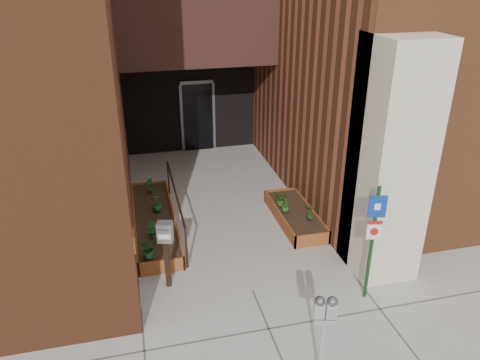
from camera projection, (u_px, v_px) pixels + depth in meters
ground at (253, 291)px, 8.49m from camera, size 80.00×80.00×0.00m
planter_left at (154, 222)px, 10.47m from camera, size 0.90×3.60×0.30m
planter_right at (295, 216)px, 10.71m from camera, size 0.80×2.20×0.30m
handrail at (175, 196)px, 10.27m from camera, size 0.04×3.34×0.90m
parking_meter at (325, 316)px, 6.31m from camera, size 0.33×0.19×1.41m
sign_post at (373, 232)px, 7.77m from camera, size 0.29×0.10×2.18m
payment_dropbox at (166, 241)px, 8.23m from camera, size 0.31×0.26×1.34m
shrub_left_a at (148, 248)px, 8.87m from camera, size 0.49×0.49×0.38m
shrub_left_b at (152, 230)px, 9.53m from camera, size 0.24×0.24×0.32m
shrub_left_c at (157, 203)px, 10.52m from camera, size 0.29×0.29×0.39m
shrub_left_d at (150, 186)px, 11.34m from camera, size 0.28×0.28×0.38m
shrub_right_a at (286, 205)px, 10.48m from camera, size 0.22×0.22×0.34m
shrub_right_b at (311, 212)px, 10.14m from camera, size 0.28×0.28×0.37m
shrub_right_c at (281, 199)px, 10.77m from camera, size 0.37×0.37×0.33m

